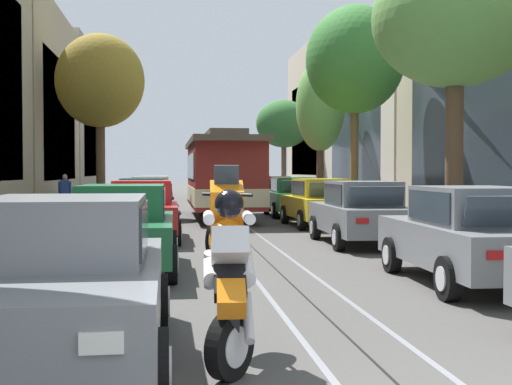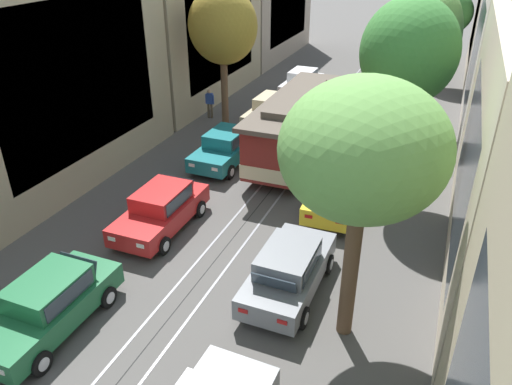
% 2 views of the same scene
% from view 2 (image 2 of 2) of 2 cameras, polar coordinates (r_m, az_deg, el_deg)
% --- Properties ---
extents(ground_plane, '(160.00, 160.00, 0.00)m').
position_cam_2_polar(ground_plane, '(21.83, 2.82, 1.59)').
color(ground_plane, '#4C4947').
extents(trolley_track_rails, '(1.14, 59.10, 0.01)m').
position_cam_2_polar(trolley_track_rails, '(24.51, 5.24, 4.63)').
color(trolley_track_rails, gray).
rests_on(trolley_track_rails, ground).
extents(building_facade_left, '(5.16, 50.80, 10.17)m').
position_cam_2_polar(building_facade_left, '(27.73, -13.61, 16.81)').
color(building_facade_left, beige).
rests_on(building_facade_left, ground).
extents(parked_car_green_second_left, '(2.01, 4.36, 1.58)m').
position_cam_2_polar(parked_car_green_second_left, '(14.80, -22.90, -11.86)').
color(parked_car_green_second_left, '#1E6038').
rests_on(parked_car_green_second_left, ground).
extents(parked_car_red_mid_left, '(2.01, 4.37, 1.58)m').
position_cam_2_polar(parked_car_red_mid_left, '(18.18, -10.94, -1.95)').
color(parked_car_red_mid_left, red).
rests_on(parked_car_red_mid_left, ground).
extents(parked_car_teal_fourth_left, '(2.04, 4.38, 1.58)m').
position_cam_2_polar(parked_car_teal_fourth_left, '(23.00, -3.58, 5.22)').
color(parked_car_teal_fourth_left, '#196B70').
rests_on(parked_car_teal_fourth_left, ground).
extents(parked_car_beige_fifth_left, '(2.07, 4.39, 1.58)m').
position_cam_2_polar(parked_car_beige_fifth_left, '(27.96, 1.70, 9.52)').
color(parked_car_beige_fifth_left, '#C1B28E').
rests_on(parked_car_beige_fifth_left, ground).
extents(parked_car_white_sixth_left, '(2.07, 4.39, 1.58)m').
position_cam_2_polar(parked_car_white_sixth_left, '(33.46, 5.34, 12.60)').
color(parked_car_white_sixth_left, silver).
rests_on(parked_car_white_sixth_left, ground).
extents(parked_car_grey_mid_right, '(2.03, 4.38, 1.58)m').
position_cam_2_polar(parked_car_grey_mid_right, '(14.91, 3.81, -8.91)').
color(parked_car_grey_mid_right, slate).
rests_on(parked_car_grey_mid_right, ground).
extents(parked_car_yellow_fourth_right, '(2.10, 4.40, 1.58)m').
position_cam_2_polar(parked_car_yellow_fourth_right, '(19.31, 9.30, 0.12)').
color(parked_car_yellow_fourth_right, gold).
rests_on(parked_car_yellow_fourth_right, ground).
extents(parked_car_green_fifth_right, '(2.06, 4.39, 1.58)m').
position_cam_2_polar(parked_car_green_fifth_right, '(23.82, 12.20, 5.45)').
color(parked_car_green_fifth_right, '#1E6038').
rests_on(parked_car_green_fifth_right, ground).
extents(parked_car_red_sixth_right, '(2.00, 4.36, 1.58)m').
position_cam_2_polar(parked_car_red_sixth_right, '(29.00, 14.33, 9.35)').
color(parked_car_red_sixth_right, red).
rests_on(parked_car_red_sixth_right, ground).
extents(parked_car_navy_far_right, '(2.02, 4.37, 1.58)m').
position_cam_2_polar(parked_car_navy_far_right, '(34.37, 15.61, 12.12)').
color(parked_car_navy_far_right, '#19234C').
rests_on(parked_car_navy_far_right, ground).
extents(street_tree_kerb_left_second, '(3.59, 2.97, 7.41)m').
position_cam_2_polar(street_tree_kerb_left_second, '(25.93, -3.89, 18.61)').
color(street_tree_kerb_left_second, brown).
rests_on(street_tree_kerb_left_second, ground).
extents(street_tree_kerb_right_second, '(3.89, 4.18, 7.07)m').
position_cam_2_polar(street_tree_kerb_right_second, '(11.36, 12.40, 4.78)').
color(street_tree_kerb_right_second, brown).
rests_on(street_tree_kerb_right_second, ground).
extents(street_tree_kerb_right_mid, '(3.55, 3.86, 7.81)m').
position_cam_2_polar(street_tree_kerb_right_mid, '(19.35, 17.32, 15.26)').
color(street_tree_kerb_right_mid, brown).
rests_on(street_tree_kerb_right_mid, ground).
extents(street_tree_kerb_right_fourth, '(2.37, 2.53, 7.20)m').
position_cam_2_polar(street_tree_kerb_right_fourth, '(27.47, 20.25, 16.49)').
color(street_tree_kerb_right_fourth, '#4C3826').
rests_on(street_tree_kerb_right_fourth, ground).
extents(street_tree_kerb_right_far, '(3.53, 3.08, 6.32)m').
position_cam_2_polar(street_tree_kerb_right_far, '(37.32, 21.11, 18.86)').
color(street_tree_kerb_right_far, brown).
rests_on(street_tree_kerb_right_far, ground).
extents(cable_car_trolley, '(2.63, 9.15, 3.28)m').
position_cam_2_polar(cable_car_trolley, '(22.96, 4.64, 7.45)').
color(cable_car_trolley, maroon).
rests_on(cable_car_trolley, ground).
extents(pedestrian_crossing_far, '(0.55, 0.27, 1.69)m').
position_cam_2_polar(pedestrian_crossing_far, '(28.96, -5.38, 10.41)').
color(pedestrian_crossing_far, '#4C4233').
rests_on(pedestrian_crossing_far, ground).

